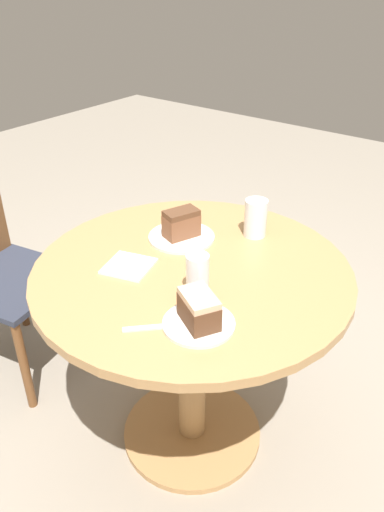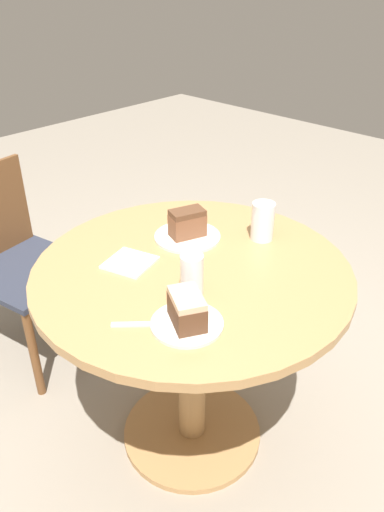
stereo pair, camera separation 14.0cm
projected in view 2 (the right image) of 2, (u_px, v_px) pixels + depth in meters
The scene contains 11 objects.
ground_plane at pixel (192, 433), 1.93m from camera, with size 8.00×8.00×0.00m, color gray.
table at pixel (192, 316), 1.64m from camera, with size 0.99×0.99×0.76m.
chair at pixel (17, 262), 2.15m from camera, with size 0.51×0.51×0.85m.
plate_near at pixel (187, 324), 1.30m from camera, with size 0.19×0.19×0.01m.
plate_far at pixel (187, 237), 1.70m from camera, with size 0.23×0.23×0.01m.
cake_slice_near at pixel (187, 309), 1.27m from camera, with size 0.12×0.14×0.09m.
cake_slice_far at pixel (187, 223), 1.68m from camera, with size 0.13×0.10×0.09m.
glass_lemonade at pixel (192, 278), 1.39m from camera, with size 0.07×0.07×0.13m.
glass_water at pixel (263, 223), 1.67m from camera, with size 0.08×0.08×0.13m.
napkin_stack at pixel (130, 262), 1.56m from camera, with size 0.17×0.17×0.01m.
fork at pixel (141, 324), 1.30m from camera, with size 0.12×0.12×0.00m.
Camera 2 is at (-0.95, -0.90, 1.58)m, focal length 35.00 mm.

